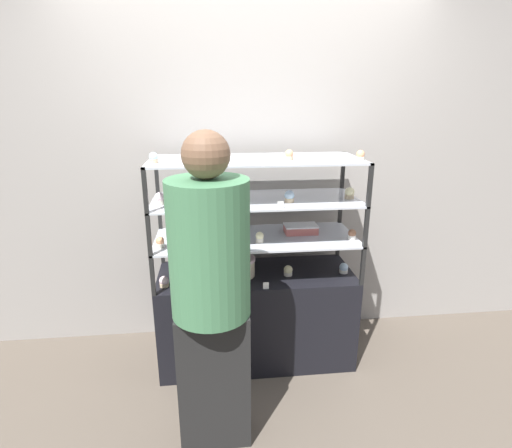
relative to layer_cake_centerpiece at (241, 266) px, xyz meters
name	(u,v)px	position (x,y,z in m)	size (l,w,h in m)	color
ground_plane	(256,355)	(0.11, 0.03, -0.72)	(20.00, 20.00, 0.00)	brown
back_wall	(250,167)	(0.11, 0.44, 0.58)	(8.00, 0.05, 2.60)	gray
display_base	(256,315)	(0.11, 0.03, -0.39)	(1.31, 0.53, 0.65)	black
display_riser_lower	(256,239)	(0.11, 0.03, 0.18)	(1.31, 0.53, 0.26)	black
display_riser_middle	(256,201)	(0.11, 0.03, 0.44)	(1.31, 0.53, 0.26)	black
display_riser_upper	(256,161)	(0.11, 0.03, 0.69)	(1.31, 0.53, 0.26)	black
layer_cake_centerpiece	(241,266)	(0.00, 0.00, 0.00)	(0.19, 0.19, 0.13)	beige
sheet_cake_frosted	(301,229)	(0.42, 0.08, 0.22)	(0.22, 0.13, 0.06)	#C66660
cupcake_0	(164,282)	(-0.49, -0.11, -0.03)	(0.06, 0.06, 0.07)	#CCB28C
cupcake_1	(288,271)	(0.31, -0.03, -0.03)	(0.06, 0.06, 0.07)	beige
cupcake_2	(344,268)	(0.70, -0.03, -0.03)	(0.06, 0.06, 0.07)	white
price_tag_0	(266,286)	(0.14, -0.21, -0.04)	(0.04, 0.00, 0.04)	white
cupcake_3	(160,242)	(-0.50, -0.10, 0.23)	(0.05, 0.05, 0.07)	beige
cupcake_4	(260,237)	(0.12, -0.07, 0.23)	(0.05, 0.05, 0.07)	beige
cupcake_5	(352,235)	(0.72, -0.08, 0.23)	(0.05, 0.05, 0.07)	white
price_tag_1	(184,250)	(-0.35, -0.21, 0.21)	(0.04, 0.00, 0.04)	white
cupcake_6	(160,199)	(-0.49, -0.03, 0.48)	(0.06, 0.06, 0.07)	beige
cupcake_7	(225,198)	(-0.09, -0.06, 0.48)	(0.06, 0.06, 0.07)	#CCB28C
cupcake_8	(289,197)	(0.30, -0.07, 0.48)	(0.06, 0.06, 0.07)	#CCB28C
cupcake_9	(350,193)	(0.70, -0.02, 0.48)	(0.06, 0.06, 0.07)	#CCB28C
price_tag_2	(281,205)	(0.22, -0.21, 0.47)	(0.04, 0.00, 0.04)	white
cupcake_10	(153,158)	(-0.50, -0.07, 0.74)	(0.05, 0.05, 0.06)	#CCB28C
cupcake_11	(224,157)	(-0.09, -0.07, 0.74)	(0.05, 0.05, 0.06)	#CCB28C
cupcake_12	(289,155)	(0.30, -0.04, 0.74)	(0.05, 0.05, 0.06)	#CCB28C
cupcake_13	(360,155)	(0.72, -0.11, 0.74)	(0.05, 0.05, 0.06)	beige
price_tag_3	(268,161)	(0.14, -0.21, 0.73)	(0.04, 0.00, 0.04)	white
donut_glazed	(213,157)	(-0.16, -0.01, 0.73)	(0.14, 0.14, 0.04)	#EFB2BC
customer_figure	(211,291)	(-0.19, -0.66, 0.17)	(0.39, 0.39, 1.66)	black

